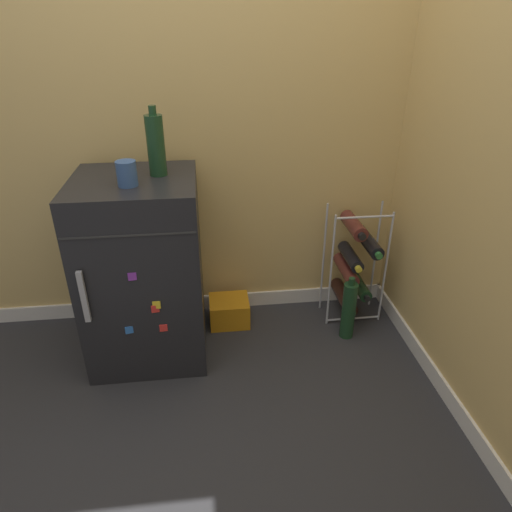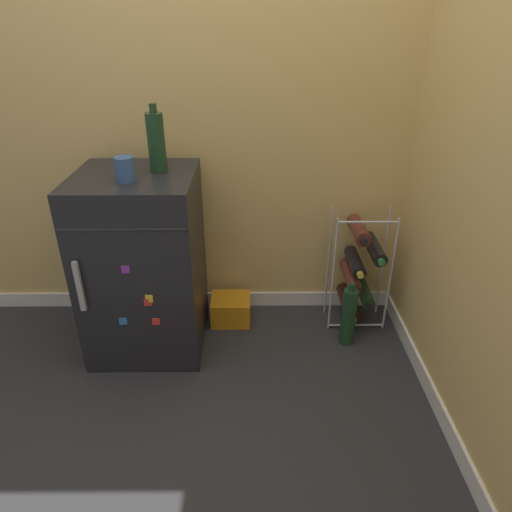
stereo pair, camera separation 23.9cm
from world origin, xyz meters
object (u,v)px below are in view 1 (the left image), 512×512
fridge_top_bottle (156,145)px  loose_bottle_floor (349,310)px  wine_rack (353,264)px  fridge_top_cup (127,174)px  mini_fridge (144,270)px  soda_box (229,311)px

fridge_top_bottle → loose_bottle_floor: fridge_top_bottle is taller
fridge_top_bottle → loose_bottle_floor: (0.95, -0.08, -0.91)m
wine_rack → fridge_top_cup: 1.34m
mini_fridge → wine_rack: (1.13, 0.16, -0.13)m
fridge_top_cup → wine_rack: bearing=12.7°
fridge_top_cup → fridge_top_bottle: size_ratio=0.35×
mini_fridge → fridge_top_cup: bearing=-92.2°
wine_rack → soda_box: (-0.71, 0.01, -0.27)m
fridge_top_bottle → loose_bottle_floor: size_ratio=0.83×
soda_box → mini_fridge: bearing=-158.2°
mini_fridge → loose_bottle_floor: 1.10m
mini_fridge → soda_box: size_ratio=4.19×
mini_fridge → wine_rack: mini_fridge is taller
fridge_top_cup → loose_bottle_floor: (1.06, 0.05, -0.82)m
wine_rack → fridge_top_cup: bearing=-167.3°
fridge_top_bottle → mini_fridge: bearing=-158.8°
wine_rack → fridge_top_bottle: size_ratio=2.21×
soda_box → loose_bottle_floor: 0.68m
fridge_top_cup → soda_box: bearing=31.5°
soda_box → fridge_top_cup: 1.05m
fridge_top_cup → loose_bottle_floor: fridge_top_cup is taller
soda_box → loose_bottle_floor: (0.64, -0.21, 0.09)m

